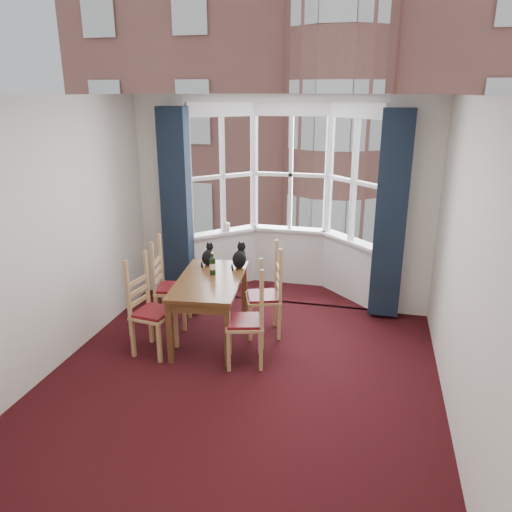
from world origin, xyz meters
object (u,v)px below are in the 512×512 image
(cat_right, at_px, (240,258))
(chair_left_near, at_px, (146,313))
(chair_right_far, at_px, (271,297))
(dining_table, at_px, (210,286))
(chair_right_near, at_px, (253,323))
(cat_left, at_px, (208,256))
(candle_tall, at_px, (228,227))
(wine_bottle, at_px, (213,265))
(chair_left_far, at_px, (165,289))

(cat_right, bearing_deg, chair_left_near, -131.57)
(chair_left_near, bearing_deg, chair_right_far, 30.54)
(chair_left_near, bearing_deg, dining_table, 38.40)
(chair_right_near, height_order, cat_left, cat_left)
(chair_right_near, relative_size, candle_tall, 7.03)
(wine_bottle, xyz_separation_m, candle_tall, (-0.25, 1.49, 0.06))
(dining_table, xyz_separation_m, chair_left_far, (-0.67, 0.23, -0.19))
(chair_left_near, height_order, chair_left_far, same)
(cat_right, height_order, candle_tall, cat_right)
(wine_bottle, bearing_deg, cat_right, 53.06)
(cat_right, bearing_deg, chair_right_near, -66.64)
(wine_bottle, bearing_deg, candle_tall, 99.69)
(cat_left, distance_m, wine_bottle, 0.37)
(chair_left_near, bearing_deg, chair_right_near, 1.31)
(chair_left_near, xyz_separation_m, chair_right_far, (1.27, 0.75, 0.00))
(wine_bottle, bearing_deg, chair_right_near, -42.78)
(chair_left_far, bearing_deg, chair_right_far, 1.94)
(chair_left_far, bearing_deg, cat_left, 26.56)
(chair_right_far, distance_m, cat_right, 0.63)
(dining_table, distance_m, cat_left, 0.55)
(chair_left_far, xyz_separation_m, wine_bottle, (0.66, -0.09, 0.41))
(chair_left_far, xyz_separation_m, chair_right_far, (1.34, 0.05, 0.00))
(chair_left_near, bearing_deg, cat_right, 48.43)
(dining_table, relative_size, wine_bottle, 5.21)
(chair_right_near, distance_m, cat_right, 1.07)
(chair_right_far, distance_m, wine_bottle, 0.80)
(chair_right_far, bearing_deg, candle_tall, 124.53)
(chair_right_far, relative_size, wine_bottle, 3.34)
(cat_left, xyz_separation_m, wine_bottle, (0.17, -0.33, 0.01))
(dining_table, xyz_separation_m, cat_right, (0.24, 0.47, 0.22))
(chair_left_far, relative_size, chair_right_far, 1.00)
(cat_left, distance_m, cat_right, 0.41)
(cat_left, bearing_deg, dining_table, -69.83)
(chair_right_near, distance_m, wine_bottle, 0.96)
(chair_left_far, relative_size, cat_left, 3.21)
(dining_table, height_order, chair_left_far, chair_left_far)
(chair_right_near, bearing_deg, wine_bottle, 137.22)
(chair_left_near, height_order, cat_right, cat_right)
(chair_right_near, height_order, candle_tall, candle_tall)
(chair_right_far, distance_m, cat_left, 0.96)
(wine_bottle, bearing_deg, cat_left, 117.02)
(chair_left_near, xyz_separation_m, chair_left_far, (-0.07, 0.70, 0.00))
(dining_table, height_order, cat_right, cat_right)
(dining_table, relative_size, candle_tall, 10.99)
(candle_tall, bearing_deg, dining_table, -80.97)
(chair_left_far, xyz_separation_m, cat_left, (0.49, 0.25, 0.39))
(wine_bottle, distance_m, candle_tall, 1.51)
(cat_right, height_order, wine_bottle, cat_right)
(wine_bottle, bearing_deg, chair_left_near, -133.76)
(chair_left_near, height_order, chair_right_far, same)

